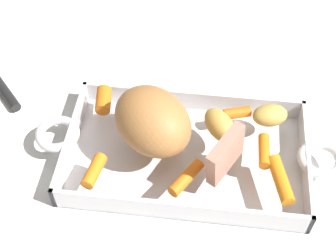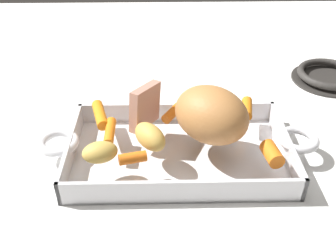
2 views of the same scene
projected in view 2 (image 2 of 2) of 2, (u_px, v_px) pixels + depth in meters
name	position (u px, v px, depth m)	size (l,w,h in m)	color
ground_plane	(179.00, 157.00, 0.65)	(1.62, 1.62, 0.00)	white
roasting_dish	(179.00, 152.00, 0.64)	(0.46, 0.21, 0.04)	silver
pork_roast	(211.00, 116.00, 0.59)	(0.12, 0.10, 0.09)	#B4763F
roast_slice_thin	(145.00, 106.00, 0.63)	(0.02, 0.07, 0.07)	tan
baby_carrot_southwest	(110.00, 132.00, 0.62)	(0.02, 0.02, 0.06)	orange
baby_carrot_northwest	(133.00, 158.00, 0.57)	(0.02, 0.02, 0.04)	orange
baby_carrot_short	(272.00, 154.00, 0.57)	(0.02, 0.02, 0.04)	orange
baby_carrot_center_left	(100.00, 115.00, 0.66)	(0.02, 0.02, 0.07)	orange
baby_carrot_southeast	(175.00, 111.00, 0.67)	(0.02, 0.02, 0.06)	orange
baby_carrot_northeast	(247.00, 108.00, 0.67)	(0.02, 0.02, 0.05)	orange
potato_golden_small	(150.00, 137.00, 0.59)	(0.06, 0.04, 0.04)	gold
potato_golden_large	(100.00, 152.00, 0.57)	(0.05, 0.04, 0.03)	gold
stove_burner_rear	(328.00, 76.00, 0.86)	(0.16, 0.16, 0.02)	#282623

